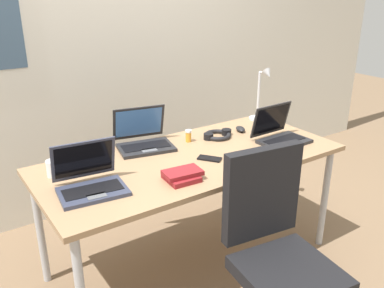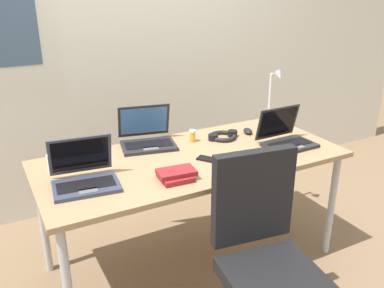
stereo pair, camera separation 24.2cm
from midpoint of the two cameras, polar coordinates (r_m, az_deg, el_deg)
The scene contains 14 objects.
ground_plane at distance 2.82m, azimuth 2.54°, elevation -15.72°, with size 12.00×12.00×0.00m, color #7A6047.
wall_back at distance 3.26m, azimuth -7.21°, elevation 14.22°, with size 6.00×0.13×2.60m.
desk at distance 2.47m, azimuth 2.80°, elevation -3.01°, with size 1.80×0.80×0.74m.
desk_lamp at distance 3.05m, azimuth 13.32°, elevation 6.31°, with size 0.12×0.18×0.40m.
laptop_back_right at distance 2.70m, azimuth 15.30°, elevation 0.78°, with size 0.32×0.27×0.23m.
laptop_center at distance 2.61m, azimuth -3.55°, elevation 0.82°, with size 0.38×0.36×0.24m.
laptop_near_mouse at distance 2.14m, azimuth -11.47°, elevation -4.44°, with size 0.35×0.32×0.23m.
computer_mouse at distance 2.85m, azimuth 10.08°, elevation 1.73°, with size 0.06×0.10×0.03m, color black.
cell_phone at distance 2.41m, azimuth 5.20°, elevation -2.16°, with size 0.06×0.14×0.01m, color black.
headphones at distance 2.74m, azimuth 6.79°, elevation 1.06°, with size 0.21×0.18×0.04m.
pill_bottle at distance 2.66m, azimuth 2.67°, elevation 1.11°, with size 0.04×0.04×0.08m.
book_stack at distance 2.16m, azimuth 0.95°, elevation -4.32°, with size 0.21×0.17×0.05m.
coffee_mug at distance 2.35m, azimuth -15.62°, elevation -2.45°, with size 0.11×0.08×0.09m.
office_chair at distance 2.14m, azimuth 13.52°, elevation -17.00°, with size 0.52×0.57×0.97m.
Camera 2 is at (-1.06, -1.99, 1.71)m, focal length 38.83 mm.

